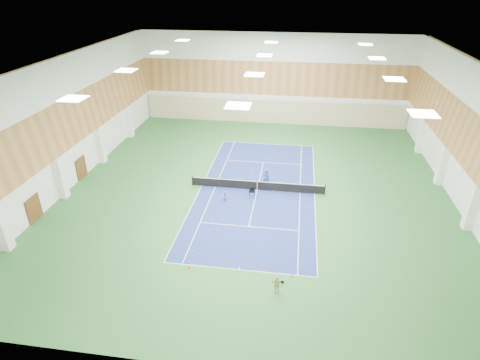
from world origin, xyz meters
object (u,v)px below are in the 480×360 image
at_px(tennis_net, 257,185).
at_px(ball_cart, 252,193).
at_px(child_court, 225,196).
at_px(coach, 266,178).
at_px(child_apron, 277,284).

xyz_separation_m(tennis_net, ball_cart, (-0.32, -1.54, -0.08)).
distance_m(child_court, ball_cart, 2.57).
bearing_deg(ball_cart, coach, 62.56).
xyz_separation_m(coach, child_court, (-3.48, -3.27, -0.46)).
bearing_deg(tennis_net, child_apron, -78.64).
xyz_separation_m(tennis_net, child_court, (-2.68, -2.57, -0.06)).
distance_m(tennis_net, child_apron, 14.00).
relative_size(coach, child_apron, 1.47).
bearing_deg(ball_cart, tennis_net, 77.43).
bearing_deg(coach, ball_cart, 74.44).
bearing_deg(coach, tennis_net, 52.20).
height_order(coach, ball_cart, coach).
xyz_separation_m(child_court, ball_cart, (2.35, 1.03, -0.02)).
relative_size(tennis_net, coach, 6.72).
bearing_deg(tennis_net, coach, 41.12).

